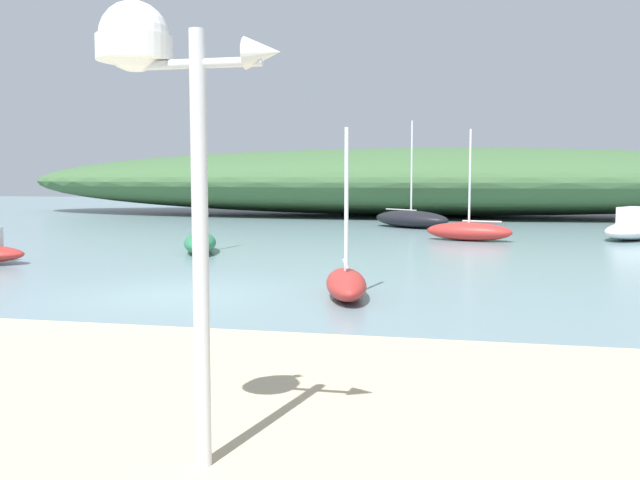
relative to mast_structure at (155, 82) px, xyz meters
name	(u,v)px	position (x,y,z in m)	size (l,w,h in m)	color
ground_plane	(171,295)	(-3.49, 7.93, -3.03)	(120.00, 120.00, 0.00)	gray
distant_hill	(416,182)	(-0.86, 38.07, -1.01)	(51.04, 14.41, 4.05)	#3D6038
mast_structure	(155,82)	(0.00, 0.00, 0.00)	(1.37, 0.55, 3.41)	silver
sailboat_mid_channel	(200,242)	(-5.83, 15.35, -2.71)	(2.00, 3.28, 3.69)	#287A4C
sailboat_by_sandbar	(346,283)	(-0.05, 8.40, -2.74)	(1.32, 2.67, 3.28)	#B72D28
sailboat_inner_mooring	(411,219)	(-0.28, 27.20, -2.63)	(4.26, 3.72, 4.86)	black
motorboat_east_reach	(637,227)	(8.52, 23.21, -2.58)	(3.72, 4.58, 1.19)	white
sailboat_outer_mooring	(469,231)	(2.30, 21.15, -2.68)	(3.32, 1.80, 4.06)	#B72D28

